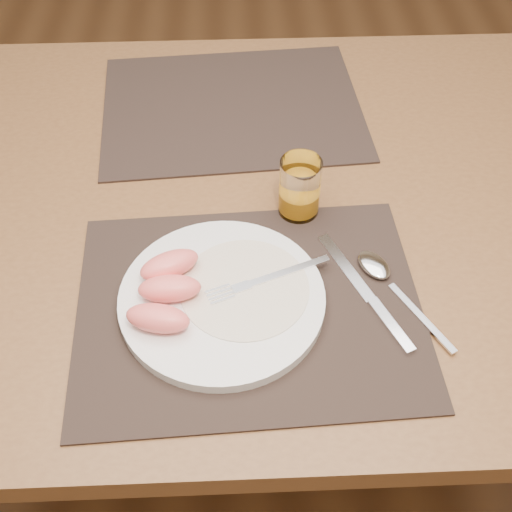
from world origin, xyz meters
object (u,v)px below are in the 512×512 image
(table, at_px, (247,230))
(placemat_far, at_px, (232,107))
(spoon, at_px, (381,272))
(knife, at_px, (371,300))
(plate, at_px, (222,299))
(juice_glass, at_px, (300,190))
(fork, at_px, (258,282))
(placemat_near, at_px, (249,307))

(table, relative_size, placemat_far, 3.11)
(spoon, bearing_deg, knife, -113.74)
(plate, xyz_separation_m, knife, (0.20, -0.01, -0.01))
(placemat_far, distance_m, plate, 0.43)
(placemat_far, relative_size, juice_glass, 4.92)
(spoon, distance_m, juice_glass, 0.17)
(fork, bearing_deg, juice_glass, 66.26)
(placemat_far, xyz_separation_m, fork, (0.03, -0.41, 0.02))
(placemat_far, bearing_deg, knife, -68.07)
(table, bearing_deg, knife, -54.11)
(placemat_far, height_order, spoon, spoon)
(table, relative_size, spoon, 7.85)
(fork, bearing_deg, spoon, 6.60)
(placemat_near, relative_size, plate, 1.67)
(plate, relative_size, spoon, 1.51)
(placemat_near, relative_size, spoon, 2.52)
(placemat_near, distance_m, juice_glass, 0.20)
(plate, distance_m, knife, 0.20)
(placemat_near, distance_m, plate, 0.04)
(placemat_near, xyz_separation_m, plate, (-0.04, 0.01, 0.01))
(placemat_near, height_order, spoon, spoon)
(knife, height_order, spoon, spoon)
(spoon, bearing_deg, table, 135.55)
(placemat_near, relative_size, placemat_far, 1.00)
(table, distance_m, knife, 0.28)
(juice_glass, bearing_deg, spoon, -52.22)
(table, xyz_separation_m, knife, (0.16, -0.22, 0.09))
(placemat_far, distance_m, fork, 0.42)
(spoon, bearing_deg, placemat_far, 116.45)
(plate, xyz_separation_m, spoon, (0.22, 0.04, -0.00))
(table, distance_m, juice_glass, 0.16)
(fork, bearing_deg, plate, -158.68)
(placemat_far, relative_size, fork, 2.66)
(table, height_order, knife, knife)
(placemat_near, bearing_deg, knife, 0.43)
(placemat_near, xyz_separation_m, placemat_far, (-0.02, 0.44, 0.00))
(plate, height_order, juice_glass, juice_glass)
(plate, distance_m, fork, 0.05)
(fork, xyz_separation_m, knife, (0.15, -0.02, -0.02))
(table, height_order, placemat_far, placemat_far)
(placemat_near, bearing_deg, table, 89.27)
(plate, relative_size, juice_glass, 2.95)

